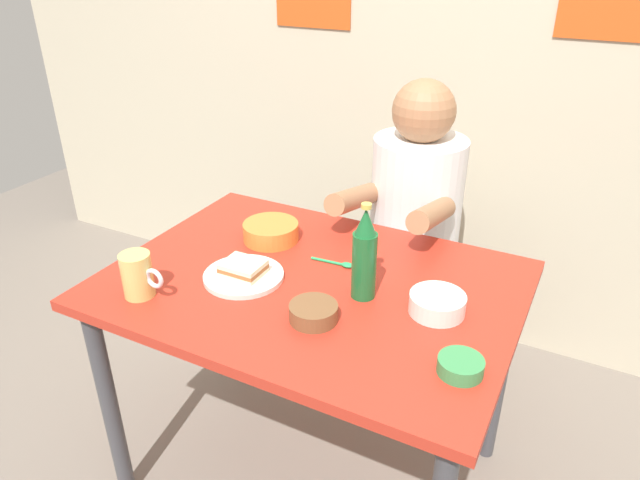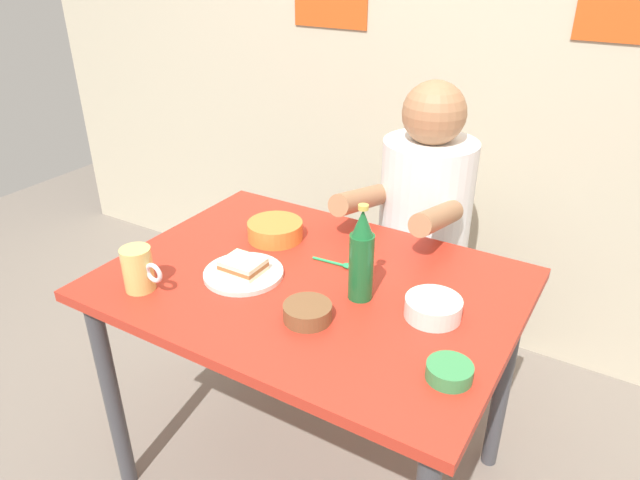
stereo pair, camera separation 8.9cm
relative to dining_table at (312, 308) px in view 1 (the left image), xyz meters
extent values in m
plane|color=slate|center=(0.00, 0.00, -0.65)|extent=(6.00, 6.00, 0.00)
cube|color=#BCB299|center=(0.00, 1.05, 0.65)|extent=(4.40, 0.08, 2.60)
cube|color=#B72D1E|center=(0.00, 0.00, 0.08)|extent=(1.10, 0.80, 0.03)
cylinder|color=#3F3F44|center=(-0.49, -0.34, -0.29)|extent=(0.05, 0.05, 0.71)
cylinder|color=#3F3F44|center=(-0.49, 0.34, -0.29)|extent=(0.05, 0.05, 0.71)
cylinder|color=#3F3F44|center=(0.49, 0.34, -0.29)|extent=(0.05, 0.05, 0.71)
cylinder|color=#4C4C51|center=(0.08, 0.63, -0.44)|extent=(0.08, 0.08, 0.41)
cylinder|color=maroon|center=(0.08, 0.63, -0.22)|extent=(0.34, 0.34, 0.04)
cylinder|color=white|center=(0.08, 0.63, 0.06)|extent=(0.32, 0.32, 0.52)
sphere|color=#A0704C|center=(0.08, 0.63, 0.42)|extent=(0.21, 0.21, 0.21)
cylinder|color=#A0704C|center=(-0.05, 0.38, 0.18)|extent=(0.07, 0.31, 0.14)
cylinder|color=#A0704C|center=(0.21, 0.38, 0.18)|extent=(0.07, 0.31, 0.14)
cylinder|color=silver|center=(-0.17, -0.08, 0.10)|extent=(0.22, 0.22, 0.01)
cube|color=beige|center=(-0.17, -0.08, 0.11)|extent=(0.11, 0.09, 0.01)
cube|color=#9E592D|center=(-0.17, -0.08, 0.13)|extent=(0.11, 0.09, 0.01)
cube|color=beige|center=(-0.17, -0.08, 0.14)|extent=(0.11, 0.09, 0.01)
cylinder|color=#D1BC66|center=(-0.36, -0.27, 0.15)|extent=(0.08, 0.08, 0.12)
torus|color=silver|center=(-0.31, -0.27, 0.16)|extent=(0.06, 0.01, 0.06)
cylinder|color=#19602D|center=(0.15, -0.01, 0.18)|extent=(0.06, 0.06, 0.18)
cone|color=#19602D|center=(0.15, -0.01, 0.31)|extent=(0.05, 0.05, 0.07)
cylinder|color=#BFB74C|center=(0.15, -0.01, 0.35)|extent=(0.03, 0.03, 0.01)
cylinder|color=brown|center=(0.09, -0.16, 0.11)|extent=(0.12, 0.12, 0.04)
cylinder|color=brown|center=(0.09, -0.16, 0.12)|extent=(0.10, 0.10, 0.02)
cylinder|color=#388C4C|center=(0.46, -0.19, 0.11)|extent=(0.10, 0.10, 0.03)
cylinder|color=#5B643A|center=(0.46, -0.19, 0.12)|extent=(0.08, 0.08, 0.02)
cylinder|color=silver|center=(0.35, 0.01, 0.12)|extent=(0.14, 0.14, 0.05)
cylinder|color=tan|center=(0.35, 0.01, 0.13)|extent=(0.11, 0.11, 0.02)
cylinder|color=orange|center=(-0.22, 0.15, 0.12)|extent=(0.17, 0.17, 0.05)
cylinder|color=#B25B2D|center=(-0.22, 0.15, 0.13)|extent=(0.14, 0.14, 0.02)
cylinder|color=#26A559|center=(0.00, 0.11, 0.10)|extent=(0.11, 0.02, 0.01)
ellipsoid|color=#26A559|center=(0.06, 0.11, 0.10)|extent=(0.04, 0.02, 0.01)
camera|label=1|loc=(0.64, -1.19, 0.93)|focal=32.55mm
camera|label=2|loc=(0.72, -1.14, 0.93)|focal=32.55mm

